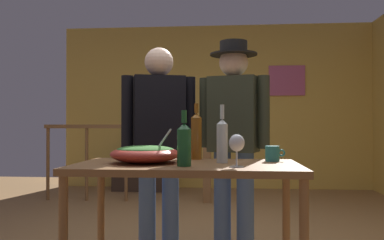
{
  "coord_description": "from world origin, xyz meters",
  "views": [
    {
      "loc": [
        0.2,
        -3.23,
        1.01
      ],
      "look_at": [
        -0.05,
        -0.44,
        1.04
      ],
      "focal_mm": 38.46,
      "sensor_mm": 36.0,
      "label": 1
    }
  ],
  "objects_px": {
    "flat_screen_tv": "(143,146)",
    "wine_glass": "(237,144)",
    "framed_picture": "(287,81)",
    "salad_bowl": "(145,153)",
    "wine_bottle_amber": "(196,135)",
    "person_standing_left": "(159,133)",
    "person_standing_right": "(234,130)",
    "mug_teal": "(273,154)",
    "wine_bottle_clear": "(222,140)",
    "stair_railing": "(157,153)",
    "wine_bottle_green": "(184,143)",
    "tv_console": "(144,176)",
    "serving_table": "(187,177)"
  },
  "relations": [
    {
      "from": "wine_bottle_green",
      "to": "person_standing_left",
      "type": "bearing_deg",
      "value": 108.78
    },
    {
      "from": "mug_teal",
      "to": "salad_bowl",
      "type": "bearing_deg",
      "value": -167.37
    },
    {
      "from": "wine_bottle_clear",
      "to": "mug_teal",
      "type": "distance_m",
      "value": 0.36
    },
    {
      "from": "wine_bottle_green",
      "to": "person_standing_left",
      "type": "distance_m",
      "value": 0.89
    },
    {
      "from": "stair_railing",
      "to": "wine_glass",
      "type": "xyz_separation_m",
      "value": [
        0.98,
        -3.06,
        0.26
      ]
    },
    {
      "from": "stair_railing",
      "to": "person_standing_left",
      "type": "bearing_deg",
      "value": -79.57
    },
    {
      "from": "tv_console",
      "to": "mug_teal",
      "type": "xyz_separation_m",
      "value": [
        1.59,
        -3.61,
        0.6
      ]
    },
    {
      "from": "framed_picture",
      "to": "person_standing_right",
      "type": "distance_m",
      "value": 3.59
    },
    {
      "from": "wine_bottle_clear",
      "to": "flat_screen_tv",
      "type": "bearing_deg",
      "value": 108.89
    },
    {
      "from": "flat_screen_tv",
      "to": "wine_bottle_green",
      "type": "height_order",
      "value": "wine_bottle_green"
    },
    {
      "from": "stair_railing",
      "to": "salad_bowl",
      "type": "bearing_deg",
      "value": -81.39
    },
    {
      "from": "person_standing_right",
      "to": "wine_bottle_green",
      "type": "bearing_deg",
      "value": 87.87
    },
    {
      "from": "framed_picture",
      "to": "person_standing_right",
      "type": "xyz_separation_m",
      "value": [
        -0.87,
        -3.4,
        -0.73
      ]
    },
    {
      "from": "mug_teal",
      "to": "person_standing_left",
      "type": "bearing_deg",
      "value": 148.77
    },
    {
      "from": "wine_bottle_clear",
      "to": "mug_teal",
      "type": "xyz_separation_m",
      "value": [
        0.32,
        0.13,
        -0.09
      ]
    },
    {
      "from": "serving_table",
      "to": "wine_bottle_clear",
      "type": "bearing_deg",
      "value": 16.39
    },
    {
      "from": "flat_screen_tv",
      "to": "wine_bottle_clear",
      "type": "xyz_separation_m",
      "value": [
        1.27,
        -3.71,
        0.23
      ]
    },
    {
      "from": "stair_railing",
      "to": "salad_bowl",
      "type": "relative_size",
      "value": 5.26
    },
    {
      "from": "framed_picture",
      "to": "person_standing_right",
      "type": "height_order",
      "value": "framed_picture"
    },
    {
      "from": "wine_glass",
      "to": "person_standing_left",
      "type": "xyz_separation_m",
      "value": [
        -0.58,
        0.88,
        0.04
      ]
    },
    {
      "from": "person_standing_right",
      "to": "mug_teal",
      "type": "bearing_deg",
      "value": 132.54
    },
    {
      "from": "person_standing_left",
      "to": "person_standing_right",
      "type": "relative_size",
      "value": 0.98
    },
    {
      "from": "tv_console",
      "to": "wine_bottle_green",
      "type": "bearing_deg",
      "value": -75.02
    },
    {
      "from": "framed_picture",
      "to": "person_standing_left",
      "type": "distance_m",
      "value": 3.77
    },
    {
      "from": "serving_table",
      "to": "person_standing_left",
      "type": "height_order",
      "value": "person_standing_left"
    },
    {
      "from": "flat_screen_tv",
      "to": "wine_bottle_clear",
      "type": "height_order",
      "value": "wine_bottle_clear"
    },
    {
      "from": "flat_screen_tv",
      "to": "wine_bottle_amber",
      "type": "bearing_deg",
      "value": -72.54
    },
    {
      "from": "tv_console",
      "to": "wine_bottle_amber",
      "type": "distance_m",
      "value": 3.74
    },
    {
      "from": "wine_glass",
      "to": "wine_bottle_amber",
      "type": "bearing_deg",
      "value": 118.2
    },
    {
      "from": "mug_teal",
      "to": "wine_glass",
      "type": "bearing_deg",
      "value": -121.45
    },
    {
      "from": "stair_railing",
      "to": "framed_picture",
      "type": "bearing_deg",
      "value": 33.39
    },
    {
      "from": "salad_bowl",
      "to": "mug_teal",
      "type": "height_order",
      "value": "salad_bowl"
    },
    {
      "from": "framed_picture",
      "to": "salad_bowl",
      "type": "relative_size",
      "value": 1.32
    },
    {
      "from": "wine_bottle_clear",
      "to": "wine_glass",
      "type": "bearing_deg",
      "value": -71.66
    },
    {
      "from": "framed_picture",
      "to": "salad_bowl",
      "type": "height_order",
      "value": "framed_picture"
    },
    {
      "from": "wine_bottle_clear",
      "to": "person_standing_right",
      "type": "relative_size",
      "value": 0.22
    },
    {
      "from": "tv_console",
      "to": "salad_bowl",
      "type": "height_order",
      "value": "salad_bowl"
    },
    {
      "from": "serving_table",
      "to": "wine_bottle_clear",
      "type": "relative_size",
      "value": 3.77
    },
    {
      "from": "flat_screen_tv",
      "to": "wine_bottle_amber",
      "type": "relative_size",
      "value": 1.47
    },
    {
      "from": "person_standing_right",
      "to": "serving_table",
      "type": "bearing_deg",
      "value": 83.91
    },
    {
      "from": "tv_console",
      "to": "person_standing_left",
      "type": "xyz_separation_m",
      "value": [
        0.77,
        -3.11,
        0.72
      ]
    },
    {
      "from": "person_standing_left",
      "to": "wine_bottle_green",
      "type": "bearing_deg",
      "value": 92.18
    },
    {
      "from": "flat_screen_tv",
      "to": "wine_glass",
      "type": "height_order",
      "value": "wine_glass"
    },
    {
      "from": "framed_picture",
      "to": "flat_screen_tv",
      "type": "relative_size",
      "value": 1.01
    },
    {
      "from": "mug_teal",
      "to": "person_standing_right",
      "type": "xyz_separation_m",
      "value": [
        -0.24,
        0.49,
        0.15
      ]
    },
    {
      "from": "flat_screen_tv",
      "to": "framed_picture",
      "type": "bearing_deg",
      "value": 8.25
    },
    {
      "from": "flat_screen_tv",
      "to": "salad_bowl",
      "type": "distance_m",
      "value": 3.84
    },
    {
      "from": "person_standing_left",
      "to": "stair_railing",
      "type": "bearing_deg",
      "value": -96.17
    },
    {
      "from": "wine_bottle_green",
      "to": "person_standing_right",
      "type": "height_order",
      "value": "person_standing_right"
    },
    {
      "from": "person_standing_right",
      "to": "framed_picture",
      "type": "bearing_deg",
      "value": -87.76
    }
  ]
}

